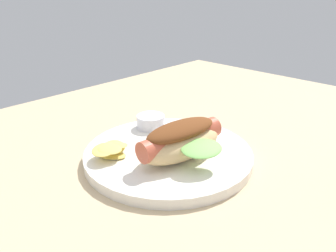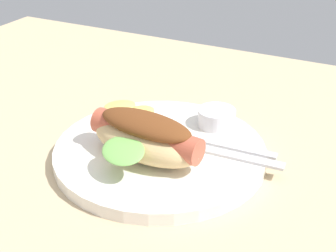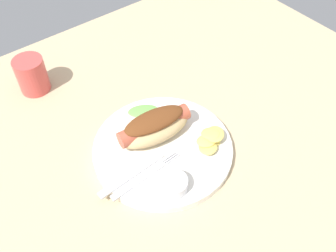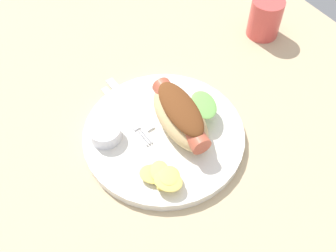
{
  "view_description": "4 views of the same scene",
  "coord_description": "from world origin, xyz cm",
  "px_view_note": "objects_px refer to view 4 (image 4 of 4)",
  "views": [
    {
      "loc": [
        -34.64,
        -30.14,
        26.16
      ],
      "look_at": [
        -0.7,
        2.31,
        5.74
      ],
      "focal_mm": 35.64,
      "sensor_mm": 36.0,
      "label": 1
    },
    {
      "loc": [
        23.22,
        -42.78,
        32.36
      ],
      "look_at": [
        0.59,
        2.05,
        4.95
      ],
      "focal_mm": 50.82,
      "sensor_mm": 36.0,
      "label": 2
    },
    {
      "loc": [
        25.92,
        37.97,
        57.86
      ],
      "look_at": [
        -2.42,
        1.69,
        5.59
      ],
      "focal_mm": 40.47,
      "sensor_mm": 36.0,
      "label": 3
    },
    {
      "loc": [
        -32.63,
        22.08,
        53.0
      ],
      "look_at": [
        -1.63,
        2.1,
        4.17
      ],
      "focal_mm": 41.56,
      "sensor_mm": 36.0,
      "label": 4
    }
  ],
  "objects_px": {
    "hot_dog": "(181,115)",
    "sauce_ramekin": "(105,133)",
    "fork": "(124,113)",
    "drinking_cup": "(265,18)",
    "plate": "(164,135)",
    "chips_pile": "(163,176)",
    "knife": "(129,103)"
  },
  "relations": [
    {
      "from": "plate",
      "to": "drinking_cup",
      "type": "bearing_deg",
      "value": -69.93
    },
    {
      "from": "plate",
      "to": "chips_pile",
      "type": "distance_m",
      "value": 0.09
    },
    {
      "from": "plate",
      "to": "sauce_ramekin",
      "type": "bearing_deg",
      "value": 63.47
    },
    {
      "from": "chips_pile",
      "to": "drinking_cup",
      "type": "height_order",
      "value": "drinking_cup"
    },
    {
      "from": "sauce_ramekin",
      "to": "chips_pile",
      "type": "distance_m",
      "value": 0.12
    },
    {
      "from": "knife",
      "to": "sauce_ramekin",
      "type": "bearing_deg",
      "value": -60.54
    },
    {
      "from": "drinking_cup",
      "to": "chips_pile",
      "type": "bearing_deg",
      "value": 117.57
    },
    {
      "from": "hot_dog",
      "to": "sauce_ramekin",
      "type": "xyz_separation_m",
      "value": [
        0.05,
        0.11,
        -0.02
      ]
    },
    {
      "from": "plate",
      "to": "sauce_ramekin",
      "type": "relative_size",
      "value": 5.22
    },
    {
      "from": "knife",
      "to": "drinking_cup",
      "type": "height_order",
      "value": "drinking_cup"
    },
    {
      "from": "hot_dog",
      "to": "sauce_ramekin",
      "type": "relative_size",
      "value": 2.97
    },
    {
      "from": "hot_dog",
      "to": "chips_pile",
      "type": "relative_size",
      "value": 1.87
    },
    {
      "from": "sauce_ramekin",
      "to": "drinking_cup",
      "type": "bearing_deg",
      "value": -79.63
    },
    {
      "from": "drinking_cup",
      "to": "fork",
      "type": "bearing_deg",
      "value": 97.35
    },
    {
      "from": "hot_dog",
      "to": "drinking_cup",
      "type": "height_order",
      "value": "drinking_cup"
    },
    {
      "from": "chips_pile",
      "to": "sauce_ramekin",
      "type": "bearing_deg",
      "value": 16.7
    },
    {
      "from": "plate",
      "to": "chips_pile",
      "type": "bearing_deg",
      "value": 146.77
    },
    {
      "from": "sauce_ramekin",
      "to": "knife",
      "type": "bearing_deg",
      "value": -57.96
    },
    {
      "from": "hot_dog",
      "to": "fork",
      "type": "xyz_separation_m",
      "value": [
        0.07,
        0.07,
        -0.03
      ]
    },
    {
      "from": "drinking_cup",
      "to": "sauce_ramekin",
      "type": "bearing_deg",
      "value": 100.37
    },
    {
      "from": "fork",
      "to": "drinking_cup",
      "type": "height_order",
      "value": "drinking_cup"
    },
    {
      "from": "sauce_ramekin",
      "to": "fork",
      "type": "distance_m",
      "value": 0.06
    },
    {
      "from": "knife",
      "to": "chips_pile",
      "type": "relative_size",
      "value": 1.71
    },
    {
      "from": "knife",
      "to": "drinking_cup",
      "type": "bearing_deg",
      "value": 92.87
    },
    {
      "from": "hot_dog",
      "to": "chips_pile",
      "type": "bearing_deg",
      "value": -41.59
    },
    {
      "from": "plate",
      "to": "knife",
      "type": "distance_m",
      "value": 0.09
    },
    {
      "from": "fork",
      "to": "plate",
      "type": "bearing_deg",
      "value": 24.69
    },
    {
      "from": "hot_dog",
      "to": "fork",
      "type": "relative_size",
      "value": 1.05
    },
    {
      "from": "hot_dog",
      "to": "fork",
      "type": "distance_m",
      "value": 0.1
    },
    {
      "from": "knife",
      "to": "plate",
      "type": "bearing_deg",
      "value": 9.82
    },
    {
      "from": "plate",
      "to": "knife",
      "type": "height_order",
      "value": "knife"
    },
    {
      "from": "fork",
      "to": "drinking_cup",
      "type": "distance_m",
      "value": 0.35
    }
  ]
}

